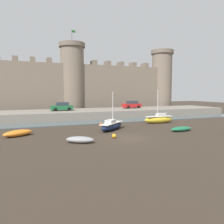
# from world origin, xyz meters

# --- Properties ---
(ground_plane) EXTENTS (160.00, 160.00, 0.00)m
(ground_plane) POSITION_xyz_m (0.00, 0.00, 0.00)
(ground_plane) COLOR #382D23
(water_channel) EXTENTS (80.00, 4.50, 0.10)m
(water_channel) POSITION_xyz_m (0.00, 13.29, 0.05)
(water_channel) COLOR #47565B
(water_channel) RESTS_ON ground
(quay_road) EXTENTS (61.88, 10.00, 1.52)m
(quay_road) POSITION_xyz_m (0.00, 20.54, 0.76)
(quay_road) COLOR gray
(quay_road) RESTS_ON ground
(castle) EXTENTS (55.97, 6.09, 19.48)m
(castle) POSITION_xyz_m (-0.00, 30.68, 7.07)
(castle) COLOR #7A6B5B
(castle) RESTS_ON ground
(rowboat_near_channel_left) EXTENTS (3.61, 2.81, 0.73)m
(rowboat_near_channel_left) POSITION_xyz_m (-11.28, 5.34, 0.38)
(rowboat_near_channel_left) COLOR orange
(rowboat_near_channel_left) RESTS_ON ground
(rowboat_foreground_right) EXTENTS (3.02, 2.33, 0.66)m
(rowboat_foreground_right) POSITION_xyz_m (-5.44, -0.46, 0.34)
(rowboat_foreground_right) COLOR gray
(rowboat_foreground_right) RESTS_ON ground
(sailboat_midflat_left) EXTENTS (5.02, 4.85, 5.10)m
(sailboat_midflat_left) POSITION_xyz_m (0.21, 5.40, 0.57)
(sailboat_midflat_left) COLOR #141E3D
(sailboat_midflat_left) RESTS_ON ground
(rowboat_foreground_centre) EXTENTS (3.27, 1.28, 0.61)m
(rowboat_foreground_centre) POSITION_xyz_m (8.18, 1.22, 0.32)
(rowboat_foreground_centre) COLOR #1E6B47
(rowboat_foreground_centre) RESTS_ON ground
(sailboat_foreground_left) EXTENTS (5.13, 1.44, 5.43)m
(sailboat_foreground_left) POSITION_xyz_m (9.66, 8.61, 0.66)
(sailboat_foreground_left) COLOR yellow
(sailboat_foreground_left) RESTS_ON ground
(mooring_buoy_near_shore) EXTENTS (0.48, 0.48, 0.48)m
(mooring_buoy_near_shore) POSITION_xyz_m (0.08, 9.57, 0.24)
(mooring_buoy_near_shore) COLOR #E04C1E
(mooring_buoy_near_shore) RESTS_ON ground
(mooring_buoy_mid_mud) EXTENTS (0.49, 0.49, 0.49)m
(mooring_buoy_mid_mud) POSITION_xyz_m (-1.46, 0.43, 0.25)
(mooring_buoy_mid_mud) COLOR orange
(mooring_buoy_mid_mud) RESTS_ON ground
(car_quay_centre_east) EXTENTS (4.19, 2.07, 1.62)m
(car_quay_centre_east) POSITION_xyz_m (11.27, 21.75, 2.30)
(car_quay_centre_east) COLOR red
(car_quay_centre_east) RESTS_ON quay_road
(car_quay_west) EXTENTS (4.19, 2.07, 1.62)m
(car_quay_west) POSITION_xyz_m (-4.12, 20.66, 2.30)
(car_quay_west) COLOR #1E6638
(car_quay_west) RESTS_ON quay_road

